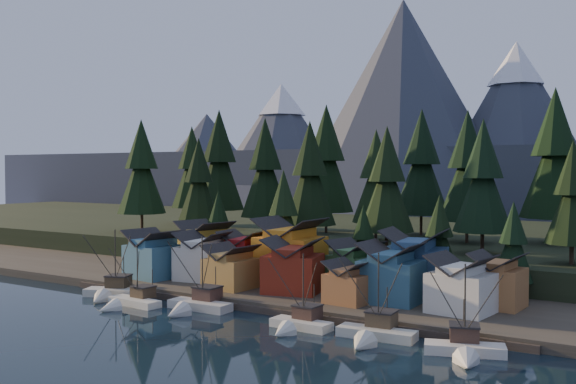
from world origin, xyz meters
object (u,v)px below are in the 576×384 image
Objects in this scene: house_front_1 at (203,255)px; house_back_0 at (205,245)px; boat_5 at (373,322)px; house_front_0 at (153,253)px; boat_0 at (111,283)px; boat_1 at (129,294)px; house_back_1 at (243,253)px; boat_4 at (297,313)px; boat_6 at (465,337)px; boat_2 at (195,295)px.

house_back_0 is at bearing 118.61° from house_front_1.
boat_5 reaches higher than house_front_0.
boat_0 is 1.30× the size of house_front_0.
boat_1 is 19.05m from house_front_1.
house_back_0 is at bearing 162.79° from house_back_1.
house_back_1 is (13.66, 9.56, -0.12)m from house_front_0.
house_front_0 is (-40.06, 13.97, 3.88)m from boat_4.
boat_6 is at bearing -35.12° from house_back_1.
house_front_0 is 0.94× the size of house_back_0.
house_back_0 is (-36.80, 24.93, 4.44)m from boat_4.
boat_6 is 56.34m from house_front_1.
house_back_0 is (-47.68, 24.21, 4.38)m from boat_5.
boat_2 reaches higher than house_front_0.
boat_1 is at bearing -66.85° from house_back_0.
house_back_0 is 10.52m from house_back_1.
boat_0 reaches higher than house_back_1.
boat_2 is 1.21× the size of house_back_0.
boat_5 is (41.04, 2.28, 0.32)m from boat_1.
boat_1 is 0.86× the size of boat_2.
house_back_1 is (-37.28, 22.80, 3.69)m from boat_5.
boat_5 is (49.01, -1.15, -0.16)m from boat_0.
boat_5 is 43.86m from house_back_1.
house_back_0 is (-6.05, 7.89, 0.61)m from house_front_1.
boat_1 is at bearing 162.41° from boat_6.
boat_6 is (22.80, -0.03, 0.03)m from boat_4.
house_back_0 is at bearing 147.65° from boat_4.
boat_4 is at bearing 179.61° from boat_5.
boat_6 is at bearing -26.55° from house_front_1.
house_back_0 is (-17.50, 23.37, 4.30)m from boat_2.
boat_5 is 1.37× the size of house_back_1.
boat_6 reaches higher than house_back_1.
house_front_0 is at bearing 162.55° from boat_4.
boat_4 reaches higher than boat_1.
boat_0 is at bearing 177.39° from boat_2.
house_back_0 is at bearing 108.09° from boat_1.
boat_5 is 11.95m from boat_6.
house_front_0 reaches higher than house_back_1.
boat_4 is at bearing -25.02° from house_back_0.
house_back_1 is at bearing 106.25° from boat_2.
boat_1 is 0.92× the size of boat_6.
house_front_1 is (-30.75, 17.04, 3.82)m from boat_4.
boat_4 is at bearing -12.38° from house_front_0.
boat_2 is 1.11× the size of boat_4.
house_front_0 is 1.02× the size of house_front_1.
boat_0 is 1.12× the size of boat_4.
boat_4 is (30.16, 1.56, 0.26)m from boat_1.
house_front_1 is at bearing 95.83° from boat_1.
house_back_0 reaches higher than boat_4.
boat_4 is 0.93× the size of boat_5.
boat_2 reaches higher than house_back_1.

